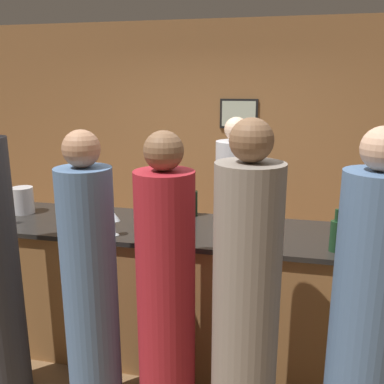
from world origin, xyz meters
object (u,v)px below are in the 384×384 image
(bartender, at_px, (234,221))
(ice_bucket, at_px, (23,200))
(guest_3, at_px, (363,329))
(guest_1, at_px, (246,311))
(wine_bottle_0, at_px, (335,235))
(wine_bottle_1, at_px, (193,203))
(guest_4, at_px, (166,297))
(guest_2, at_px, (90,290))

(bartender, relative_size, ice_bucket, 8.32)
(guest_3, bearing_deg, guest_1, 176.37)
(guest_3, height_order, wine_bottle_0, guest_3)
(guest_1, height_order, wine_bottle_1, guest_1)
(bartender, bearing_deg, wine_bottle_1, 65.85)
(guest_1, height_order, guest_4, guest_1)
(guest_4, relative_size, wine_bottle_0, 6.64)
(bartender, bearing_deg, guest_1, 99.23)
(guest_2, bearing_deg, wine_bottle_0, 18.80)
(bartender, height_order, guest_3, guest_3)
(guest_1, xyz_separation_m, guest_2, (-0.96, 0.10, -0.04))
(guest_2, height_order, guest_4, guest_4)
(bartender, bearing_deg, ice_bucket, 26.62)
(guest_2, bearing_deg, ice_bucket, 140.34)
(guest_2, relative_size, ice_bucket, 8.51)
(guest_2, relative_size, wine_bottle_1, 6.40)
(bartender, xyz_separation_m, wine_bottle_0, (0.78, -1.12, 0.33))
(guest_1, bearing_deg, ice_bucket, 154.96)
(guest_2, xyz_separation_m, wine_bottle_0, (1.46, 0.50, 0.30))
(wine_bottle_0, bearing_deg, guest_1, -129.94)
(guest_2, bearing_deg, bartender, 67.26)
(guest_3, xyz_separation_m, wine_bottle_1, (-1.14, 1.17, 0.27))
(guest_3, relative_size, wine_bottle_0, 6.86)
(wine_bottle_1, height_order, ice_bucket, wine_bottle_1)
(guest_2, distance_m, guest_3, 1.56)
(wine_bottle_1, xyz_separation_m, ice_bucket, (-1.38, -0.23, -0.00))
(guest_1, bearing_deg, wine_bottle_1, 115.68)
(guest_3, xyz_separation_m, guest_4, (-1.08, 0.15, -0.03))
(guest_3, bearing_deg, wine_bottle_1, 134.32)
(bartender, bearing_deg, guest_3, 116.51)
(wine_bottle_0, xyz_separation_m, wine_bottle_1, (-1.04, 0.53, 0.00))
(bartender, bearing_deg, wine_bottle_0, 124.70)
(guest_2, relative_size, guest_3, 0.97)
(guest_1, relative_size, guest_3, 1.01)
(guest_3, height_order, guest_4, guest_3)
(guest_4, bearing_deg, wine_bottle_1, 93.53)
(guest_1, relative_size, wine_bottle_0, 6.94)
(ice_bucket, bearing_deg, guest_4, -28.52)
(bartender, height_order, guest_1, guest_1)
(guest_4, bearing_deg, guest_3, -8.06)
(guest_2, relative_size, guest_4, 1.00)
(guest_2, xyz_separation_m, ice_bucket, (-0.96, 0.80, 0.30))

